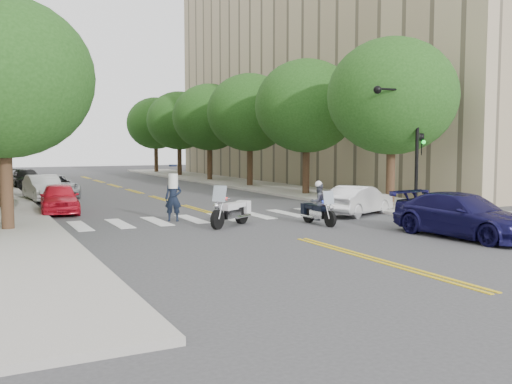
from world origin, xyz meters
TOP-DOWN VIEW (x-y plane):
  - ground at (0.00, 0.00)m, footprint 140.00×140.00m
  - sidewalk_right at (9.50, 22.00)m, footprint 5.00×60.00m
  - building_right at (26.00, 26.00)m, footprint 26.00×44.00m
  - tree_l_0 at (-8.80, 6.00)m, footprint 6.40×6.40m
  - tree_r_0 at (8.80, 6.00)m, footprint 6.40×6.40m
  - tree_r_1 at (8.80, 14.00)m, footprint 6.40×6.40m
  - tree_r_2 at (8.80, 22.00)m, footprint 6.40×6.40m
  - tree_r_3 at (8.80, 30.00)m, footprint 6.40×6.40m
  - tree_r_4 at (8.80, 38.00)m, footprint 6.40×6.40m
  - tree_r_5 at (8.80, 46.00)m, footprint 6.40×6.40m
  - traffic_signal_pole at (7.72, 3.50)m, footprint 2.82×0.42m
  - motorcycle_police at (2.40, 2.73)m, footprint 0.74×2.16m
  - motorcycle_parked at (-0.77, 3.93)m, footprint 2.26×1.68m
  - officer_standing at (-2.44, 6.26)m, footprint 0.83×0.72m
  - convertible at (5.74, 4.50)m, footprint 4.32×2.94m
  - sedan_blue at (5.16, -2.17)m, footprint 2.71×5.43m
  - parked_car_a at (-6.30, 11.25)m, footprint 2.07×4.31m
  - parked_car_b at (-6.30, 17.56)m, footprint 1.96×4.61m
  - parked_car_c at (-5.44, 19.50)m, footprint 2.55×5.06m
  - parked_car_d at (-6.30, 28.50)m, footprint 2.31×4.87m
  - parked_car_e at (-6.11, 29.50)m, footprint 1.78×3.83m

SIDE VIEW (x-z plane):
  - ground at x=0.00m, z-range 0.00..0.00m
  - sidewalk_right at x=9.50m, z-range 0.00..0.15m
  - motorcycle_parked at x=-0.77m, z-range -0.25..1.40m
  - parked_car_e at x=-6.11m, z-range 0.00..1.27m
  - convertible at x=5.74m, z-range 0.00..1.35m
  - parked_car_d at x=-6.30m, z-range 0.00..1.37m
  - parked_car_c at x=-5.44m, z-range 0.00..1.37m
  - parked_car_a at x=-6.30m, z-range 0.00..1.42m
  - parked_car_b at x=-6.30m, z-range 0.00..1.48m
  - sedan_blue at x=5.16m, z-range 0.00..1.51m
  - motorcycle_police at x=2.40m, z-range -0.10..1.66m
  - officer_standing at x=-2.44m, z-range 0.00..1.91m
  - traffic_signal_pole at x=7.72m, z-range 0.72..6.72m
  - tree_l_0 at x=-8.80m, z-range 1.33..9.78m
  - tree_r_0 at x=8.80m, z-range 1.33..9.78m
  - tree_r_1 at x=8.80m, z-range 1.33..9.78m
  - tree_r_2 at x=8.80m, z-range 1.33..9.78m
  - tree_r_3 at x=8.80m, z-range 1.33..9.78m
  - tree_r_4 at x=8.80m, z-range 1.33..9.78m
  - tree_r_5 at x=8.80m, z-range 1.33..9.78m
  - building_right at x=26.00m, z-range 0.00..22.00m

